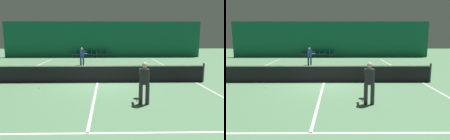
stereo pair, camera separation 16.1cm
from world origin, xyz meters
TOP-DOWN VIEW (x-y plane):
  - ground_plane at (0.00, 0.00)m, footprint 60.00×60.00m
  - backdrop_curtain at (0.00, 13.94)m, footprint 23.00×0.12m
  - court_line_baseline_far at (0.00, 11.90)m, footprint 11.00×0.10m
  - court_line_service_far at (0.00, 6.40)m, footprint 8.25×0.10m
  - court_line_service_near at (0.00, -6.40)m, footprint 8.25×0.10m
  - court_line_sideline_left at (-5.50, 0.00)m, footprint 0.10×23.80m
  - court_line_sideline_right at (5.50, 0.00)m, footprint 0.10×23.80m
  - court_line_centre at (0.00, 0.00)m, footprint 0.10×12.80m
  - tennis_net at (0.00, 0.00)m, footprint 12.00×0.10m
  - player_near at (1.95, -3.89)m, footprint 0.50×1.36m
  - player_far at (-1.66, 7.15)m, footprint 0.88×1.31m
  - courtside_chair_0 at (-3.20, 13.39)m, footprint 0.44×0.44m
  - courtside_chair_1 at (-2.60, 13.39)m, footprint 0.44×0.44m
  - courtside_chair_2 at (-2.00, 13.39)m, footprint 0.44×0.44m
  - courtside_chair_3 at (-1.41, 13.39)m, footprint 0.44×0.44m
  - courtside_chair_4 at (-0.81, 13.39)m, footprint 0.44×0.44m
  - courtside_chair_5 at (-0.21, 13.39)m, footprint 0.44×0.44m
  - courtside_chair_6 at (0.39, 13.39)m, footprint 0.44×0.44m
  - tennis_ball at (-2.85, -1.30)m, footprint 0.07×0.07m

SIDE VIEW (x-z plane):
  - ground_plane at x=0.00m, z-range 0.00..0.00m
  - court_line_baseline_far at x=0.00m, z-range 0.00..0.00m
  - court_line_service_far at x=0.00m, z-range 0.00..0.00m
  - court_line_service_near at x=0.00m, z-range 0.00..0.00m
  - court_line_sideline_left at x=-5.50m, z-range 0.00..0.00m
  - court_line_sideline_right at x=5.50m, z-range 0.00..0.00m
  - court_line_centre at x=0.00m, z-range 0.00..0.00m
  - tennis_ball at x=-2.85m, z-range 0.00..0.07m
  - courtside_chair_0 at x=-3.20m, z-range 0.07..0.91m
  - courtside_chair_1 at x=-2.60m, z-range 0.07..0.91m
  - courtside_chair_2 at x=-2.00m, z-range 0.07..0.91m
  - courtside_chair_3 at x=-1.41m, z-range 0.07..0.91m
  - courtside_chair_4 at x=-0.81m, z-range 0.07..0.91m
  - courtside_chair_5 at x=-0.21m, z-range 0.07..0.91m
  - courtside_chair_6 at x=0.39m, z-range 0.07..0.91m
  - tennis_net at x=0.00m, z-range -0.02..1.05m
  - player_far at x=-1.66m, z-range 0.13..1.66m
  - player_near at x=1.95m, z-range 0.13..1.76m
  - backdrop_curtain at x=0.00m, z-range 0.00..4.17m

